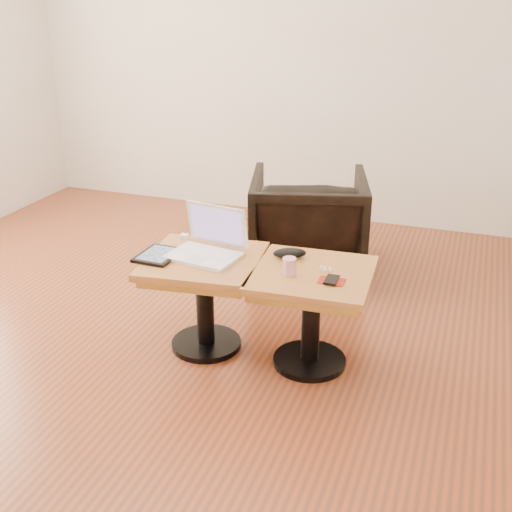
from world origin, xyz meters
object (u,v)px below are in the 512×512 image
(side_table_left, at_px, (204,281))
(side_table_right, at_px, (312,295))
(laptop, at_px, (208,246))
(striped_cup, at_px, (289,266))
(armchair, at_px, (308,224))

(side_table_left, relative_size, side_table_right, 1.06)
(side_table_right, distance_m, laptop, 0.60)
(striped_cup, distance_m, armchair, 1.23)
(side_table_right, relative_size, striped_cup, 7.04)
(side_table_left, xyz_separation_m, striped_cup, (0.48, -0.05, 0.17))
(side_table_left, height_order, striped_cup, striped_cup)
(side_table_left, height_order, armchair, armchair)
(side_table_right, distance_m, armchair, 1.16)
(side_table_left, bearing_deg, side_table_right, -4.52)
(side_table_right, bearing_deg, side_table_left, 179.14)
(striped_cup, bearing_deg, side_table_left, 173.82)
(side_table_right, distance_m, striped_cup, 0.21)
(side_table_left, distance_m, armchair, 1.17)
(laptop, xyz_separation_m, armchair, (0.24, 1.10, -0.23))
(laptop, height_order, armchair, laptop)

